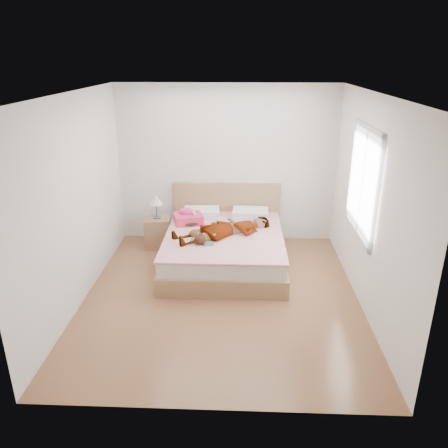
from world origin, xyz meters
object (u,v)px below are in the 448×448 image
Objects in this scene: woman at (225,227)px; coffee_mug at (213,237)px; plush_toy at (200,239)px; towel at (188,217)px; nightstand at (158,230)px; magazine at (202,242)px; bed at (225,245)px; phone at (194,213)px.

coffee_mug is at bearing -61.53° from woman.
towel is at bearing 107.95° from plush_toy.
nightstand is at bearing 128.19° from plush_toy.
towel is at bearing 110.51° from magazine.
bed is at bearing 55.33° from magazine.
coffee_mug is (0.44, -0.69, -0.04)m from towel.
woman reaches higher than plush_toy.
phone is 0.10× the size of nightstand.
woman is at bearing -28.26° from nightstand.
towel is 0.58× the size of nightstand.
phone is 0.83m from plush_toy.
towel is at bearing 122.53° from coffee_mug.
bed reaches higher than plush_toy.
towel reaches higher than plush_toy.
phone reaches higher than magazine.
bed is 4.01× the size of towel.
magazine is at bearing -124.67° from bed.
plush_toy is at bearing -51.81° from nightstand.
coffee_mug is 0.22m from plush_toy.
towel is 0.88m from plush_toy.
magazine is at bearing -71.31° from woman.
phone is 0.67× the size of coffee_mug.
magazine is (0.19, -0.76, -0.16)m from phone.
nightstand is (-0.80, 1.02, -0.29)m from plush_toy.
plush_toy is at bearing -114.12° from magazine.
towel is 0.64m from nightstand.
bed is at bearing -30.18° from towel.
nightstand reaches higher than coffee_mug.
magazine is (0.29, -0.78, -0.08)m from towel.
bed is 2.33× the size of nightstand.
towel reaches higher than magazine.
bed is at bearing 56.33° from plush_toy.
woman is at bearing 48.75° from magazine.
towel is (-0.11, 0.03, -0.08)m from phone.
woman reaches higher than magazine.
nightstand is at bearing 160.79° from towel.
plush_toy is at bearing -123.67° from bed.
towel is 0.84m from magazine.
towel is at bearing -155.19° from woman.
plush_toy is at bearing -72.05° from towel.
nightstand reaches higher than plush_toy.
bed is 1.25m from nightstand.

